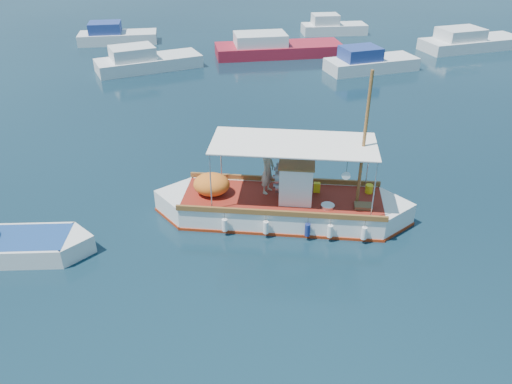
# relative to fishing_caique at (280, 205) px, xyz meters

# --- Properties ---
(ground) EXTENTS (160.00, 160.00, 0.00)m
(ground) POSITION_rel_fishing_caique_xyz_m (-0.28, -0.69, -0.49)
(ground) COLOR black
(ground) RESTS_ON ground
(fishing_caique) EXTENTS (9.12, 2.58, 5.56)m
(fishing_caique) POSITION_rel_fishing_caique_xyz_m (0.00, 0.00, 0.00)
(fishing_caique) COLOR white
(fishing_caique) RESTS_ON ground
(dinghy) EXTENTS (5.78, 2.24, 1.42)m
(dinghy) POSITION_rel_fishing_caique_xyz_m (-8.63, -3.08, -0.20)
(dinghy) COLOR white
(dinghy) RESTS_ON ground
(bg_boat_nw) EXTENTS (7.02, 5.57, 1.80)m
(bg_boat_nw) POSITION_rel_fishing_caique_xyz_m (-9.97, 16.89, -0.00)
(bg_boat_nw) COLOR silver
(bg_boat_nw) RESTS_ON ground
(bg_boat_n) EXTENTS (9.43, 5.06, 1.80)m
(bg_boat_n) POSITION_rel_fishing_caique_xyz_m (-1.75, 21.28, -0.00)
(bg_boat_n) COLOR maroon
(bg_boat_n) RESTS_ON ground
(bg_boat_ne) EXTENTS (6.36, 4.46, 1.80)m
(bg_boat_ne) POSITION_rel_fishing_caique_xyz_m (4.65, 18.19, -0.00)
(bg_boat_ne) COLOR silver
(bg_boat_ne) RESTS_ON ground
(bg_boat_e) EXTENTS (8.18, 5.59, 1.80)m
(bg_boat_e) POSITION_rel_fishing_caique_xyz_m (12.60, 24.55, -0.00)
(bg_boat_e) COLOR silver
(bg_boat_e) RESTS_ON ground
(bg_boat_far_w) EXTENTS (6.33, 3.78, 1.80)m
(bg_boat_far_w) POSITION_rel_fishing_caique_xyz_m (-14.42, 23.60, -0.00)
(bg_boat_far_w) COLOR silver
(bg_boat_far_w) RESTS_ON ground
(bg_boat_far_n) EXTENTS (5.58, 3.10, 1.80)m
(bg_boat_far_n) POSITION_rel_fishing_caique_xyz_m (2.51, 28.49, -0.00)
(bg_boat_far_n) COLOR silver
(bg_boat_far_n) RESTS_ON ground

